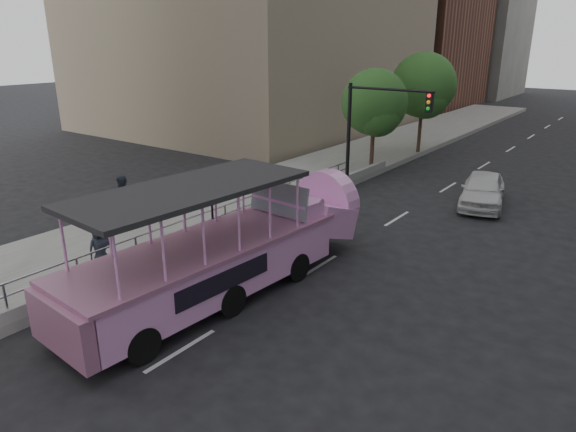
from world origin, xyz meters
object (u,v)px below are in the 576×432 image
(car, at_px, (483,190))
(street_tree_near, at_px, (375,105))
(parking_sign, at_px, (212,203))
(street_tree_far, at_px, (424,88))
(pedestrian_far, at_px, (100,248))
(traffic_signal, at_px, (372,122))
(duck_boat, at_px, (233,248))
(pedestrian_mid, at_px, (125,200))

(car, bearing_deg, street_tree_near, 149.75)
(parking_sign, distance_m, street_tree_far, 19.10)
(pedestrian_far, distance_m, street_tree_near, 16.98)
(car, height_order, street_tree_near, street_tree_near)
(car, relative_size, traffic_signal, 0.85)
(car, xyz_separation_m, street_tree_far, (-6.38, 8.05, 3.55))
(duck_boat, bearing_deg, parking_sign, 145.33)
(pedestrian_mid, bearing_deg, traffic_signal, 14.09)
(traffic_signal, height_order, street_tree_far, street_tree_far)
(street_tree_near, distance_m, street_tree_far, 6.02)
(duck_boat, xyz_separation_m, pedestrian_mid, (-6.60, 1.14, -0.03))
(pedestrian_far, height_order, parking_sign, parking_sign)
(pedestrian_mid, bearing_deg, duck_boat, -58.86)
(pedestrian_mid, distance_m, street_tree_far, 20.13)
(duck_boat, bearing_deg, street_tree_far, 97.93)
(duck_boat, bearing_deg, pedestrian_far, -149.54)
(duck_boat, distance_m, street_tree_far, 21.10)
(pedestrian_far, distance_m, traffic_signal, 13.69)
(car, bearing_deg, street_tree_far, 115.47)
(pedestrian_far, relative_size, parking_sign, 0.56)
(parking_sign, height_order, street_tree_near, street_tree_near)
(duck_boat, distance_m, pedestrian_mid, 6.70)
(parking_sign, bearing_deg, street_tree_near, 92.38)
(car, bearing_deg, duck_boat, -118.44)
(car, relative_size, pedestrian_mid, 2.31)
(duck_boat, height_order, traffic_signal, traffic_signal)
(street_tree_near, xyz_separation_m, street_tree_far, (0.20, 6.00, 0.49))
(duck_boat, height_order, parking_sign, duck_boat)
(parking_sign, height_order, street_tree_far, street_tree_far)
(duck_boat, xyz_separation_m, car, (3.50, 12.63, -0.53))
(car, distance_m, pedestrian_far, 16.30)
(traffic_signal, distance_m, street_tree_near, 3.80)
(car, bearing_deg, pedestrian_mid, -144.26)
(traffic_signal, relative_size, street_tree_far, 0.81)
(street_tree_near, bearing_deg, car, -17.31)
(traffic_signal, bearing_deg, parking_sign, -96.37)
(traffic_signal, bearing_deg, pedestrian_mid, -116.83)
(pedestrian_far, xyz_separation_m, traffic_signal, (2.04, 13.33, 2.40))
(car, xyz_separation_m, parking_sign, (-6.05, -10.87, 1.01))
(car, height_order, parking_sign, parking_sign)
(car, height_order, traffic_signal, traffic_signal)
(duck_boat, xyz_separation_m, street_tree_far, (-2.88, 20.69, 3.02))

